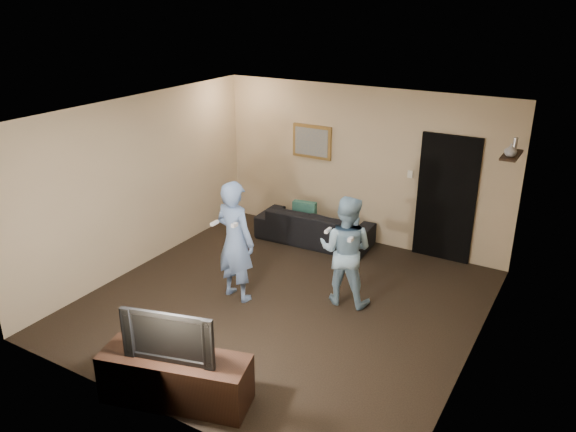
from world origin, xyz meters
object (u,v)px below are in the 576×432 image
Objects in this scene: sofa at (314,226)px; television at (172,333)px; wii_player_right at (346,250)px; wii_player_left at (235,241)px; tv_console at (176,379)px.

sofa is 4.34m from television.
sofa is 1.27× the size of wii_player_right.
sofa is 1.15× the size of wii_player_left.
sofa is 2.27m from wii_player_left.
tv_console is 0.91× the size of wii_player_left.
wii_player_left is at bearing -154.22° from wii_player_right.
wii_player_left is at bearing 86.03° from sofa.
sofa is at bearing 83.05° from tv_console.
wii_player_left is (-0.69, 2.06, 0.04)m from television.
wii_player_right is at bearing 61.13° from tv_console.
television is (0.63, -4.26, 0.52)m from sofa.
sofa is 2.00× the size of television.
television reaches higher than sofa.
sofa is 1.26× the size of tv_console.
television is at bearing 95.88° from sofa.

